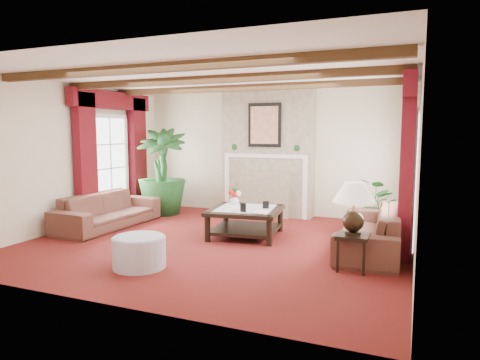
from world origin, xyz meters
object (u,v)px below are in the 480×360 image
at_px(sofa_left, 108,205).
at_px(coffee_table, 246,222).
at_px(ottoman, 139,252).
at_px(side_table, 352,252).
at_px(sofa_right, 370,222).
at_px(potted_palm, 162,190).

distance_m(sofa_left, coffee_table, 2.72).
relative_size(sofa_left, coffee_table, 1.87).
bearing_deg(coffee_table, ottoman, -115.12).
distance_m(side_table, ottoman, 2.83).
xyz_separation_m(side_table, ottoman, (-2.67, -0.96, -0.04)).
height_order(sofa_right, coffee_table, sofa_right).
bearing_deg(sofa_right, sofa_left, -89.84).
relative_size(potted_palm, side_table, 4.46).
height_order(sofa_left, ottoman, sofa_left).
bearing_deg(sofa_right, ottoman, -56.32).
distance_m(sofa_right, ottoman, 3.44).
height_order(sofa_left, sofa_right, sofa_right).
bearing_deg(sofa_right, potted_palm, -108.32).
height_order(potted_palm, side_table, potted_palm).
xyz_separation_m(sofa_right, side_table, (-0.11, -1.06, -0.20)).
distance_m(sofa_left, ottoman, 2.71).
height_order(sofa_right, side_table, sofa_right).
distance_m(coffee_table, ottoman, 2.25).
bearing_deg(potted_palm, sofa_right, -15.83).
bearing_deg(potted_palm, side_table, -27.98).
xyz_separation_m(sofa_left, sofa_right, (4.77, 0.22, 0.01)).
xyz_separation_m(sofa_right, potted_palm, (-4.53, 1.29, 0.09)).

